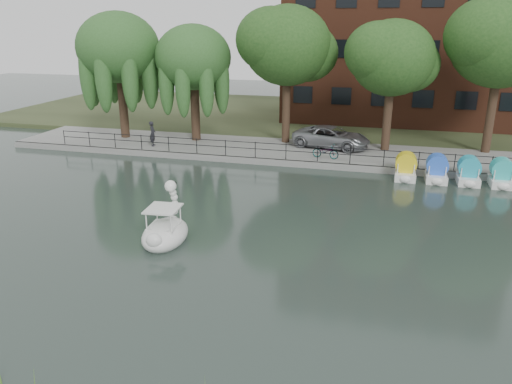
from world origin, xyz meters
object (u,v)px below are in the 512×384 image
at_px(minivan, 332,136).
at_px(swan_boat, 165,229).
at_px(bicycle, 326,151).
at_px(pedestrian, 153,132).

bearing_deg(minivan, swan_boat, 175.27).
distance_m(minivan, swan_boat, 17.18).
relative_size(minivan, bicycle, 3.49).
height_order(minivan, pedestrian, pedestrian).
bearing_deg(bicycle, minivan, 10.49).
xyz_separation_m(bicycle, swan_boat, (-4.86, -13.50, -0.38)).
height_order(minivan, swan_boat, swan_boat).
height_order(pedestrian, swan_boat, pedestrian).
bearing_deg(bicycle, swan_boat, 171.04).
distance_m(minivan, pedestrian, 12.40).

